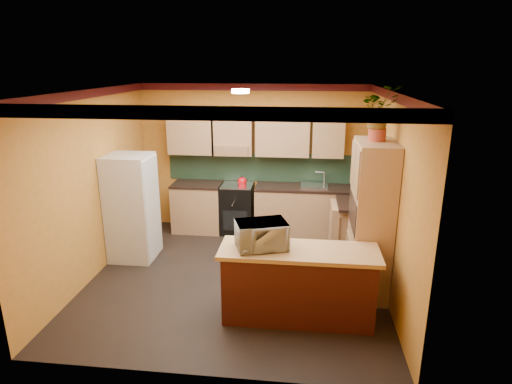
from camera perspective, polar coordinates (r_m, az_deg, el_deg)
room_shell at (r=6.06m, az=-2.29°, el=7.71°), size 4.24×4.24×2.72m
base_cabinets_back at (r=7.90m, az=2.00°, el=-2.47°), size 3.65×0.60×0.88m
countertop_back at (r=7.76m, az=2.04°, el=0.74°), size 3.65×0.62×0.04m
stove at (r=7.96m, az=-2.48°, el=-2.20°), size 0.58×0.58×0.91m
kettle at (r=7.74m, az=-1.86°, el=1.47°), size 0.19×0.19×0.18m
sink at (r=7.73m, az=7.78°, el=0.80°), size 0.48×0.40×0.03m
base_cabinets_right at (r=7.13m, az=13.05°, el=-5.08°), size 0.60×0.80×0.88m
countertop_right at (r=6.98m, az=13.30°, el=-1.57°), size 0.62×0.80×0.04m
fridge at (r=7.06m, az=-16.23°, el=-2.00°), size 0.68×0.66×1.70m
pantry at (r=5.89m, az=15.05°, el=-3.61°), size 0.48×0.90×2.10m
fern_pot at (r=5.65m, az=15.85°, el=7.37°), size 0.22×0.22×0.16m
fern at (r=5.61m, az=16.13°, el=10.84°), size 0.57×0.53×0.53m
breakfast_bar at (r=5.35m, az=5.62°, el=-12.40°), size 1.80×0.55×0.88m
bar_top at (r=5.14m, az=5.77°, el=-7.87°), size 1.90×0.65×0.05m
microwave at (r=5.09m, az=0.71°, el=-5.74°), size 0.69×0.57×0.33m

